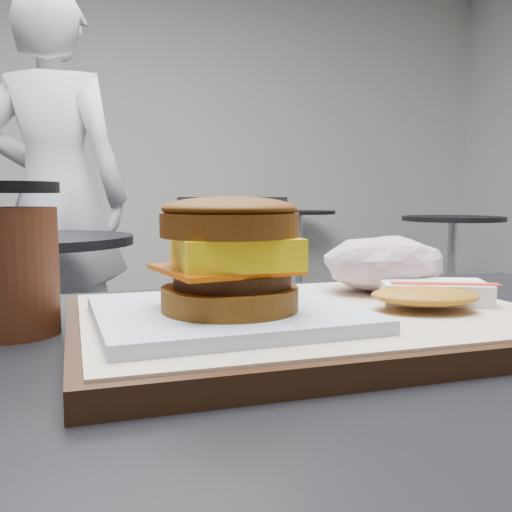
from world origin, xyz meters
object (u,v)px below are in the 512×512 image
object	(u,v)px
crumpled_wrapper	(384,264)
neighbor_table	(29,295)
neighbor_chair	(201,302)
coffee_cup	(12,264)
patron	(55,198)
serving_tray	(310,322)
hash_brown	(430,294)
breakfast_sandwich	(229,269)

from	to	relation	value
crumpled_wrapper	neighbor_table	bearing A→B (deg)	105.70
neighbor_table	neighbor_chair	bearing A→B (deg)	-8.05
coffee_cup	patron	bearing A→B (deg)	90.45
serving_tray	patron	distance (m)	2.22
coffee_cup	neighbor_chair	size ratio (longest dim) A/B	0.14
serving_tray	neighbor_table	xyz separation A→B (m)	(-0.33, 1.61, -0.23)
crumpled_wrapper	neighbor_chair	size ratio (longest dim) A/B	0.14
serving_tray	hash_brown	bearing A→B (deg)	-8.33
serving_tray	coffee_cup	bearing A→B (deg)	162.68
crumpled_wrapper	coffee_cup	xyz separation A→B (m)	(-0.34, 0.01, 0.01)
coffee_cup	neighbor_chair	distance (m)	1.57
coffee_cup	patron	world-z (taller)	patron
serving_tray	neighbor_table	size ratio (longest dim) A/B	0.51
coffee_cup	neighbor_chair	world-z (taller)	coffee_cup
serving_tray	breakfast_sandwich	distance (m)	0.09
serving_tray	breakfast_sandwich	world-z (taller)	breakfast_sandwich
coffee_cup	neighbor_table	distance (m)	1.57
neighbor_table	crumpled_wrapper	bearing A→B (deg)	-74.30
breakfast_sandwich	coffee_cup	xyz separation A→B (m)	(-0.16, 0.10, -0.00)
neighbor_table	serving_tray	bearing A→B (deg)	-78.46
serving_tray	coffee_cup	xyz separation A→B (m)	(-0.23, 0.07, 0.05)
breakfast_sandwich	neighbor_chair	world-z (taller)	breakfast_sandwich
neighbor_table	hash_brown	bearing A→B (deg)	-75.11
crumpled_wrapper	patron	bearing A→B (deg)	99.36
breakfast_sandwich	neighbor_chair	distance (m)	1.62
breakfast_sandwich	neighbor_table	xyz separation A→B (m)	(-0.25, 1.64, -0.28)
breakfast_sandwich	neighbor_chair	size ratio (longest dim) A/B	0.22
neighbor_table	neighbor_chair	size ratio (longest dim) A/B	0.85
breakfast_sandwich	hash_brown	xyz separation A→B (m)	(0.18, 0.01, -0.03)
neighbor_table	patron	world-z (taller)	patron
crumpled_wrapper	patron	world-z (taller)	patron
breakfast_sandwich	hash_brown	world-z (taller)	breakfast_sandwich
patron	neighbor_chair	bearing A→B (deg)	150.70
neighbor_chair	patron	world-z (taller)	patron
coffee_cup	patron	xyz separation A→B (m)	(-0.02, 2.14, 0.05)
neighbor_chair	patron	distance (m)	0.91
hash_brown	patron	world-z (taller)	patron
hash_brown	neighbor_chair	bearing A→B (deg)	84.80
crumpled_wrapper	patron	xyz separation A→B (m)	(-0.35, 2.14, 0.06)
neighbor_table	neighbor_chair	world-z (taller)	neighbor_chair
breakfast_sandwich	patron	distance (m)	2.24
hash_brown	neighbor_chair	size ratio (longest dim) A/B	0.15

